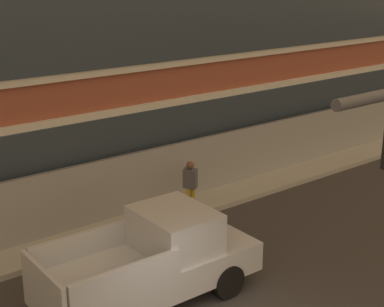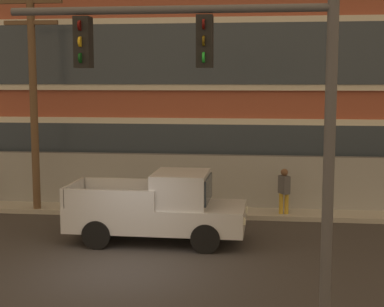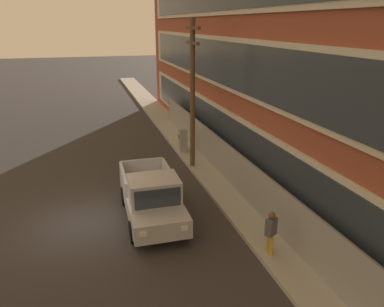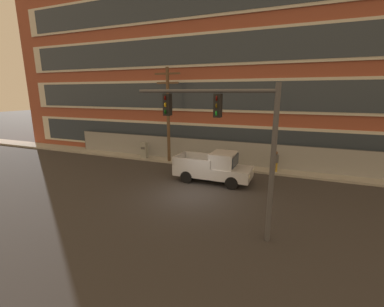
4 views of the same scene
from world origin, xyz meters
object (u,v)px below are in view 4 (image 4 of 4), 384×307
traffic_signal_mast (231,130)px  utility_pole_near_corner (168,112)px  electrical_cabinet (144,151)px  pedestrian_near_cabinet (276,161)px  pickup_truck_silver (215,168)px

traffic_signal_mast → utility_pole_near_corner: utility_pole_near_corner is taller
electrical_cabinet → pedestrian_near_cabinet: size_ratio=0.92×
utility_pole_near_corner → electrical_cabinet: utility_pole_near_corner is taller
utility_pole_near_corner → pedestrian_near_cabinet: 9.16m
pickup_truck_silver → utility_pole_near_corner: bearing=147.8°
pedestrian_near_cabinet → utility_pole_near_corner: bearing=-178.8°
traffic_signal_mast → utility_pole_near_corner: bearing=128.9°
electrical_cabinet → traffic_signal_mast: bearing=-43.1°
utility_pole_near_corner → electrical_cabinet: bearing=177.0°
electrical_cabinet → pedestrian_near_cabinet: (11.04, 0.05, 0.20)m
electrical_cabinet → pickup_truck_silver: bearing=-23.6°
utility_pole_near_corner → traffic_signal_mast: bearing=-51.1°
pickup_truck_silver → electrical_cabinet: pickup_truck_silver is taller
traffic_signal_mast → pedestrian_near_cabinet: size_ratio=3.64×
pedestrian_near_cabinet → electrical_cabinet: bearing=-179.7°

